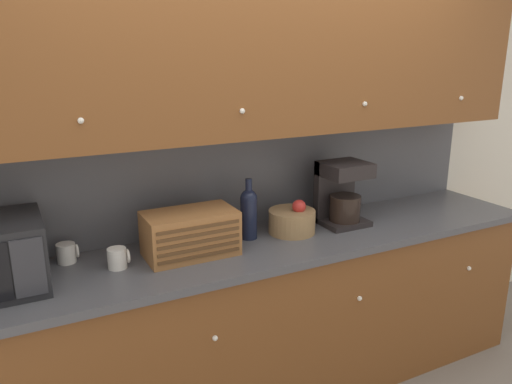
{
  "coord_description": "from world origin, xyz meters",
  "views": [
    {
      "loc": [
        -1.16,
        -2.46,
        1.9
      ],
      "look_at": [
        0.0,
        -0.21,
        1.18
      ],
      "focal_mm": 35.0,
      "sensor_mm": 36.0,
      "label": 1
    }
  ],
  "objects": [
    {
      "name": "backsplash_panel",
      "position": [
        0.0,
        -0.01,
        1.21
      ],
      "size": [
        3.3,
        0.01,
        0.55
      ],
      "color": "#4C4C51",
      "rests_on": "counter_unit"
    },
    {
      "name": "counter_unit",
      "position": [
        0.0,
        -0.3,
        0.47
      ],
      "size": [
        3.32,
        0.63,
        0.94
      ],
      "color": "brown",
      "rests_on": "ground_plane"
    },
    {
      "name": "wine_bottle",
      "position": [
        -0.05,
        -0.22,
        1.09
      ],
      "size": [
        0.09,
        0.09,
        0.33
      ],
      "color": "black",
      "rests_on": "counter_unit"
    },
    {
      "name": "bread_box",
      "position": [
        -0.4,
        -0.29,
        1.05
      ],
      "size": [
        0.44,
        0.25,
        0.22
      ],
      "color": "#996033",
      "rests_on": "counter_unit"
    },
    {
      "name": "wall_back",
      "position": [
        0.0,
        0.03,
        1.3
      ],
      "size": [
        5.7,
        0.06,
        2.6
      ],
      "color": "silver",
      "rests_on": "ground_plane"
    },
    {
      "name": "upper_cabinets",
      "position": [
        0.17,
        -0.18,
        1.89
      ],
      "size": [
        3.3,
        0.37,
        0.82
      ],
      "color": "brown",
      "rests_on": "backsplash_panel"
    },
    {
      "name": "coffee_maker",
      "position": [
        0.53,
        -0.25,
        1.12
      ],
      "size": [
        0.26,
        0.24,
        0.37
      ],
      "color": "black",
      "rests_on": "counter_unit"
    },
    {
      "name": "ground_plane",
      "position": [
        0.0,
        0.0,
        0.0
      ],
      "size": [
        24.0,
        24.0,
        0.0
      ],
      "primitive_type": "plane",
      "color": "slate"
    },
    {
      "name": "mug_blue_second",
      "position": [
        -0.96,
        -0.11,
        0.98
      ],
      "size": [
        0.1,
        0.09,
        0.09
      ],
      "color": "silver",
      "rests_on": "counter_unit"
    },
    {
      "name": "fruit_basket",
      "position": [
        0.2,
        -0.25,
        1.0
      ],
      "size": [
        0.26,
        0.26,
        0.19
      ],
      "color": "#937047",
      "rests_on": "counter_unit"
    },
    {
      "name": "mug",
      "position": [
        -0.76,
        -0.28,
        0.99
      ],
      "size": [
        0.1,
        0.09,
        0.1
      ],
      "color": "silver",
      "rests_on": "counter_unit"
    }
  ]
}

